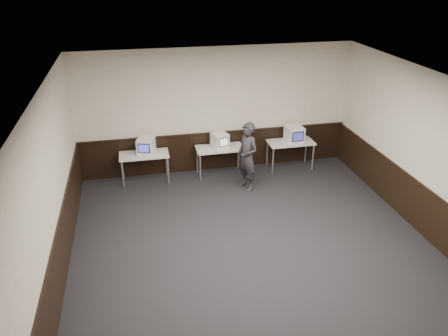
{
  "coord_description": "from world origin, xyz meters",
  "views": [
    {
      "loc": [
        -2.03,
        -6.38,
        5.09
      ],
      "look_at": [
        -0.32,
        1.6,
        1.15
      ],
      "focal_mm": 35.0,
      "sensor_mm": 36.0,
      "label": 1
    }
  ],
  "objects_px": {
    "desk_right": "(291,144)",
    "emac_right": "(294,134)",
    "desk_left": "(144,157)",
    "desk_center": "(220,150)",
    "emac_left": "(146,146)",
    "person": "(247,157)",
    "emac_center": "(220,140)"
  },
  "relations": [
    {
      "from": "desk_center",
      "to": "emac_left",
      "type": "height_order",
      "value": "emac_left"
    },
    {
      "from": "desk_left",
      "to": "desk_right",
      "type": "relative_size",
      "value": 1.0
    },
    {
      "from": "emac_left",
      "to": "desk_left",
      "type": "bearing_deg",
      "value": -139.03
    },
    {
      "from": "person",
      "to": "desk_left",
      "type": "bearing_deg",
      "value": -135.65
    },
    {
      "from": "desk_center",
      "to": "desk_right",
      "type": "distance_m",
      "value": 1.9
    },
    {
      "from": "desk_right",
      "to": "emac_right",
      "type": "distance_m",
      "value": 0.29
    },
    {
      "from": "emac_right",
      "to": "desk_right",
      "type": "bearing_deg",
      "value": 144.97
    },
    {
      "from": "desk_center",
      "to": "person",
      "type": "height_order",
      "value": "person"
    },
    {
      "from": "emac_center",
      "to": "emac_right",
      "type": "distance_m",
      "value": 1.95
    },
    {
      "from": "emac_right",
      "to": "emac_center",
      "type": "bearing_deg",
      "value": 173.75
    },
    {
      "from": "desk_left",
      "to": "desk_center",
      "type": "height_order",
      "value": "same"
    },
    {
      "from": "desk_left",
      "to": "desk_right",
      "type": "distance_m",
      "value": 3.8
    },
    {
      "from": "desk_left",
      "to": "emac_right",
      "type": "height_order",
      "value": "emac_right"
    },
    {
      "from": "desk_right",
      "to": "emac_left",
      "type": "height_order",
      "value": "emac_left"
    },
    {
      "from": "desk_left",
      "to": "person",
      "type": "xyz_separation_m",
      "value": [
        2.38,
        -0.9,
        0.16
      ]
    },
    {
      "from": "desk_left",
      "to": "person",
      "type": "height_order",
      "value": "person"
    },
    {
      "from": "desk_center",
      "to": "emac_center",
      "type": "height_order",
      "value": "emac_center"
    },
    {
      "from": "desk_right",
      "to": "emac_left",
      "type": "bearing_deg",
      "value": 179.55
    },
    {
      "from": "desk_right",
      "to": "emac_left",
      "type": "relative_size",
      "value": 2.33
    },
    {
      "from": "desk_center",
      "to": "emac_center",
      "type": "xyz_separation_m",
      "value": [
        0.01,
        0.03,
        0.26
      ]
    },
    {
      "from": "emac_right",
      "to": "desk_center",
      "type": "bearing_deg",
      "value": 174.72
    },
    {
      "from": "emac_center",
      "to": "desk_center",
      "type": "bearing_deg",
      "value": -128.19
    },
    {
      "from": "desk_left",
      "to": "emac_right",
      "type": "xyz_separation_m",
      "value": [
        3.87,
        -0.04,
        0.28
      ]
    },
    {
      "from": "person",
      "to": "emac_right",
      "type": "bearing_deg",
      "value": 95.18
    },
    {
      "from": "emac_left",
      "to": "person",
      "type": "relative_size",
      "value": 0.31
    },
    {
      "from": "desk_left",
      "to": "desk_center",
      "type": "bearing_deg",
      "value": 0.0
    },
    {
      "from": "desk_center",
      "to": "emac_left",
      "type": "distance_m",
      "value": 1.85
    },
    {
      "from": "desk_left",
      "to": "emac_left",
      "type": "bearing_deg",
      "value": 23.29
    },
    {
      "from": "emac_center",
      "to": "emac_right",
      "type": "relative_size",
      "value": 0.99
    },
    {
      "from": "desk_left",
      "to": "emac_right",
      "type": "distance_m",
      "value": 3.88
    },
    {
      "from": "emac_left",
      "to": "emac_right",
      "type": "height_order",
      "value": "emac_right"
    },
    {
      "from": "desk_right",
      "to": "emac_right",
      "type": "relative_size",
      "value": 2.47
    }
  ]
}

